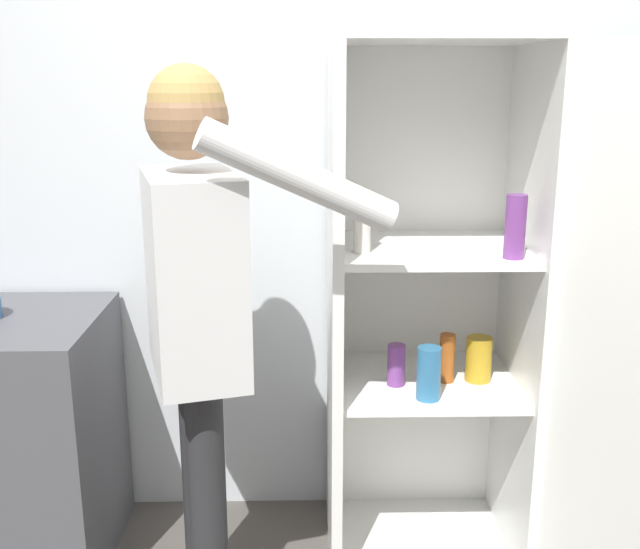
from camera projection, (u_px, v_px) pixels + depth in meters
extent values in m
cube|color=silver|center=(349.00, 193.00, 2.79)|extent=(7.00, 0.06, 2.55)
cube|color=white|center=(420.00, 541.00, 2.79)|extent=(0.68, 0.59, 0.04)
cube|color=white|center=(440.00, 37.00, 2.33)|extent=(0.68, 0.59, 0.04)
cube|color=white|center=(417.00, 289.00, 2.83)|extent=(0.68, 0.03, 1.76)
cube|color=white|center=(335.00, 312.00, 2.55)|extent=(0.04, 0.59, 1.76)
cube|color=white|center=(523.00, 311.00, 2.56)|extent=(0.03, 0.59, 1.76)
cube|color=white|center=(426.00, 381.00, 2.62)|extent=(0.61, 0.52, 0.02)
cube|color=white|center=(431.00, 249.00, 2.50)|extent=(0.61, 0.52, 0.02)
cylinder|color=#723884|center=(515.00, 227.00, 2.30)|extent=(0.06, 0.06, 0.20)
cylinder|color=#723884|center=(396.00, 365.00, 2.55)|extent=(0.06, 0.06, 0.14)
cylinder|color=teal|center=(429.00, 373.00, 2.43)|extent=(0.08, 0.08, 0.18)
cylinder|color=beige|center=(362.00, 222.00, 2.38)|extent=(0.06, 0.06, 0.20)
cylinder|color=#9E4C19|center=(447.00, 358.00, 2.57)|extent=(0.05, 0.05, 0.17)
cylinder|color=#B78C1E|center=(479.00, 359.00, 2.59)|extent=(0.09, 0.09, 0.16)
cylinder|color=#262628|center=(200.00, 481.00, 2.44)|extent=(0.11, 0.11, 0.84)
cylinder|color=#262628|center=(208.00, 510.00, 2.27)|extent=(0.11, 0.11, 0.84)
cube|color=silver|center=(194.00, 275.00, 2.17)|extent=(0.36, 0.50, 0.60)
sphere|color=#8C6647|center=(187.00, 118.00, 2.06)|extent=(0.23, 0.23, 0.23)
sphere|color=#AD894C|center=(186.00, 103.00, 2.05)|extent=(0.21, 0.21, 0.21)
cylinder|color=silver|center=(184.00, 265.00, 2.41)|extent=(0.09, 0.09, 0.56)
cylinder|color=silver|center=(300.00, 177.00, 1.93)|extent=(0.55, 0.23, 0.32)
cube|color=#4C4C51|center=(18.00, 441.00, 2.63)|extent=(0.62, 0.63, 0.91)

